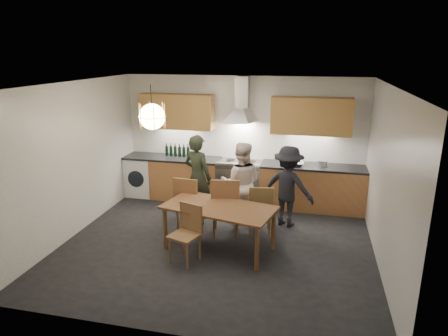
% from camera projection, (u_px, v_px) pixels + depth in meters
% --- Properties ---
extents(ground, '(5.00, 5.00, 0.00)m').
position_uv_depth(ground, '(217.00, 244.00, 6.61)').
color(ground, black).
rests_on(ground, ground).
extents(room_shell, '(5.02, 4.52, 2.61)m').
position_uv_depth(room_shell, '(217.00, 143.00, 6.13)').
color(room_shell, white).
rests_on(room_shell, ground).
extents(counter_run, '(5.00, 0.62, 0.90)m').
position_uv_depth(counter_run, '(241.00, 182.00, 8.30)').
color(counter_run, '#C3824B').
rests_on(counter_run, ground).
extents(range_stove, '(0.90, 0.60, 0.92)m').
position_uv_depth(range_stove, '(240.00, 182.00, 8.31)').
color(range_stove, silver).
rests_on(range_stove, ground).
extents(wall_fixtures, '(4.30, 0.54, 1.10)m').
position_uv_depth(wall_fixtures, '(241.00, 113.00, 8.01)').
color(wall_fixtures, tan).
rests_on(wall_fixtures, ground).
extents(pendant_lamp, '(0.43, 0.43, 0.70)m').
position_uv_depth(pendant_lamp, '(152.00, 117.00, 6.14)').
color(pendant_lamp, black).
rests_on(pendant_lamp, ground).
extents(dining_table, '(1.88, 1.23, 0.73)m').
position_uv_depth(dining_table, '(219.00, 211.00, 6.28)').
color(dining_table, brown).
rests_on(dining_table, ground).
extents(chair_back_left, '(0.48, 0.48, 0.98)m').
position_uv_depth(chair_back_left, '(188.00, 200.00, 7.01)').
color(chair_back_left, brown).
rests_on(chair_back_left, ground).
extents(chair_back_mid, '(0.55, 0.55, 1.05)m').
position_uv_depth(chair_back_mid, '(226.00, 203.00, 6.74)').
color(chair_back_mid, brown).
rests_on(chair_back_mid, ground).
extents(chair_back_right, '(0.48, 0.48, 0.90)m').
position_uv_depth(chair_back_right, '(260.00, 207.00, 6.81)').
color(chair_back_right, brown).
rests_on(chair_back_right, ground).
extents(chair_front, '(0.50, 0.50, 0.88)m').
position_uv_depth(chair_front, '(188.00, 229.00, 5.99)').
color(chair_front, brown).
rests_on(chair_front, ground).
extents(person_left, '(0.69, 0.57, 1.60)m').
position_uv_depth(person_left, '(198.00, 177.00, 7.50)').
color(person_left, black).
rests_on(person_left, ground).
extents(person_mid, '(0.81, 0.67, 1.53)m').
position_uv_depth(person_mid, '(241.00, 183.00, 7.23)').
color(person_mid, silver).
rests_on(person_mid, ground).
extents(person_right, '(1.07, 0.79, 1.48)m').
position_uv_depth(person_right, '(288.00, 186.00, 7.15)').
color(person_right, black).
rests_on(person_right, ground).
extents(mixing_bowl, '(0.37, 0.37, 0.08)m').
position_uv_depth(mixing_bowl, '(296.00, 164.00, 7.85)').
color(mixing_bowl, silver).
rests_on(mixing_bowl, counter_run).
extents(stock_pot, '(0.21, 0.21, 0.13)m').
position_uv_depth(stock_pot, '(323.00, 164.00, 7.76)').
color(stock_pot, silver).
rests_on(stock_pot, counter_run).
extents(wine_bottles, '(0.55, 0.07, 0.27)m').
position_uv_depth(wine_bottles, '(177.00, 150.00, 8.52)').
color(wine_bottles, black).
rests_on(wine_bottles, counter_run).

